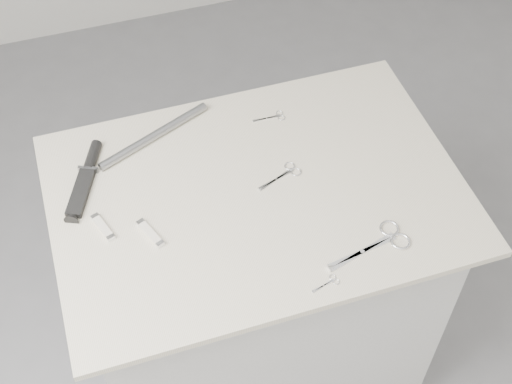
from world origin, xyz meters
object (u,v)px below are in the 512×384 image
object	(u,v)px
plinth	(257,292)
metal_rail	(154,136)
large_shears	(383,241)
sheathed_knife	(86,176)
embroidery_scissors_b	(273,117)
pocket_knife_a	(103,227)
pocket_knife_b	(150,233)
tiny_scissors	(328,283)
embroidery_scissors_a	(286,174)

from	to	relation	value
plinth	metal_rail	world-z (taller)	metal_rail
large_shears	metal_rail	size ratio (longest dim) A/B	0.63
sheathed_knife	embroidery_scissors_b	bearing A→B (deg)	-59.89
pocket_knife_a	sheathed_knife	bearing A→B (deg)	-14.86
plinth	sheathed_knife	distance (m)	0.64
large_shears	pocket_knife_b	bearing A→B (deg)	147.73
tiny_scissors	metal_rail	bearing A→B (deg)	101.46
embroidery_scissors_a	metal_rail	xyz separation A→B (m)	(-0.28, 0.22, 0.01)
embroidery_scissors_a	metal_rail	world-z (taller)	metal_rail
pocket_knife_b	embroidery_scissors_b	bearing A→B (deg)	-76.59
metal_rail	embroidery_scissors_b	bearing A→B (deg)	-3.70
embroidery_scissors_a	sheathed_knife	xyz separation A→B (m)	(-0.47, 0.14, 0.01)
embroidery_scissors_b	metal_rail	bearing A→B (deg)	177.74
tiny_scissors	embroidery_scissors_a	bearing A→B (deg)	72.73
plinth	embroidery_scissors_b	xyz separation A→B (m)	(0.12, 0.23, 0.47)
plinth	embroidery_scissors_a	bearing A→B (deg)	19.51
pocket_knife_b	sheathed_knife	bearing A→B (deg)	5.60
large_shears	pocket_knife_a	size ratio (longest dim) A/B	2.41
sheathed_knife	pocket_knife_b	size ratio (longest dim) A/B	2.50
embroidery_scissors_b	metal_rail	world-z (taller)	metal_rail
plinth	large_shears	world-z (taller)	large_shears
large_shears	plinth	bearing A→B (deg)	122.33
tiny_scissors	pocket_knife_b	distance (m)	0.43
embroidery_scissors_b	sheathed_knife	bearing A→B (deg)	-171.90
plinth	metal_rail	size ratio (longest dim) A/B	2.71
tiny_scissors	metal_rail	world-z (taller)	metal_rail
large_shears	embroidery_scissors_a	xyz separation A→B (m)	(-0.15, 0.26, -0.00)
plinth	tiny_scissors	distance (m)	0.56
large_shears	sheathed_knife	xyz separation A→B (m)	(-0.62, 0.40, 0.01)
plinth	pocket_knife_a	bearing A→B (deg)	179.82
tiny_scissors	pocket_knife_a	bearing A→B (deg)	131.46
sheathed_knife	metal_rail	bearing A→B (deg)	-43.75
plinth	large_shears	distance (m)	0.58
pocket_knife_a	pocket_knife_b	world-z (taller)	pocket_knife_b
embroidery_scissors_b	pocket_knife_b	bearing A→B (deg)	-143.44
pocket_knife_a	metal_rail	world-z (taller)	metal_rail
embroidery_scissors_a	pocket_knife_b	xyz separation A→B (m)	(-0.36, -0.08, 0.00)
tiny_scissors	plinth	bearing A→B (deg)	88.41
large_shears	metal_rail	distance (m)	0.65
large_shears	embroidery_scissors_a	size ratio (longest dim) A/B	1.72
sheathed_knife	pocket_knife_a	distance (m)	0.17
embroidery_scissors_b	pocket_knife_b	size ratio (longest dim) A/B	0.94
pocket_knife_a	pocket_knife_b	xyz separation A→B (m)	(0.10, -0.05, 0.00)
tiny_scissors	sheathed_knife	world-z (taller)	sheathed_knife
large_shears	pocket_knife_b	size ratio (longest dim) A/B	2.27
plinth	embroidery_scissors_a	distance (m)	0.48
plinth	embroidery_scissors_b	distance (m)	0.54
embroidery_scissors_a	tiny_scissors	xyz separation A→B (m)	(-0.02, -0.33, -0.00)
plinth	embroidery_scissors_b	bearing A→B (deg)	62.40
pocket_knife_a	metal_rail	distance (m)	0.31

